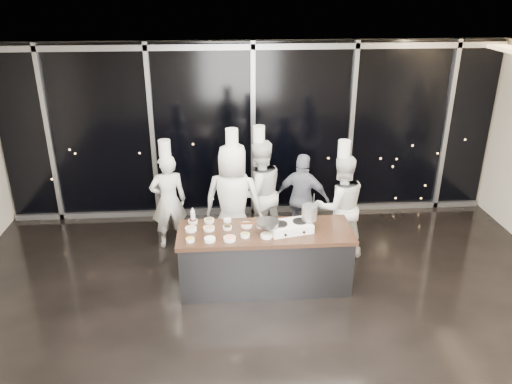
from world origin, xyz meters
The scene contains 14 objects.
ground centered at (0.00, 0.00, 0.00)m, with size 9.00×9.00×0.00m, color black.
room_shell centered at (0.18, 0.00, 2.25)m, with size 9.02×7.02×3.21m.
window_wall centered at (0.00, 3.43, 1.60)m, with size 8.90×0.11×3.20m.
demo_counter centered at (0.00, 0.90, 0.45)m, with size 2.46×0.86×0.90m.
stove centered at (0.35, 0.87, 0.96)m, with size 0.65×0.48×0.14m.
frying_pan centered at (0.02, 0.81, 1.07)m, with size 0.57×0.38×0.05m.
stock_pot centered at (0.62, 0.93, 1.15)m, with size 0.21×0.21×0.21m, color #A6A6A8.
prep_bowls centered at (-0.50, 0.91, 0.93)m, with size 1.39×0.73×0.05m.
squeeze_bottle centered at (-1.02, 1.24, 1.01)m, with size 0.07×0.07×0.24m.
chef_far_left centered at (-1.47, 2.22, 0.83)m, with size 0.66×0.50×1.85m.
chef_left centered at (-0.42, 1.84, 0.95)m, with size 1.03×0.79×2.12m.
chef_center centered at (0.01, 2.22, 0.92)m, with size 1.08×0.98×2.05m.
guest centered at (0.74, 2.20, 0.78)m, with size 0.99×0.73×1.56m.
chef_right centered at (1.26, 1.73, 0.86)m, with size 0.90×0.73×1.93m.
Camera 1 is at (-0.58, -5.29, 4.15)m, focal length 35.00 mm.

